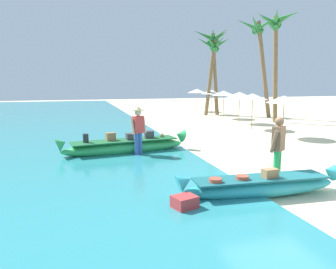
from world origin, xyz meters
The scene contains 17 objects.
ground_plane centered at (0.00, 0.00, 0.00)m, with size 80.00×80.00×0.00m, color beige.
boat_cyan_foreground centered at (-1.16, -0.82, 0.26)m, with size 3.92×0.83×0.71m.
boat_green_midground centered at (-3.40, 4.24, 0.30)m, with size 4.70×1.38×0.83m.
person_vendor_hatted centered at (-3.03, 3.69, 1.00)m, with size 0.58×0.44×1.73m.
person_tourist_customer centered at (-0.27, -0.12, 0.95)m, with size 0.56×0.49×1.69m.
parasol_row_0 centered at (3.99, 5.69, 1.75)m, with size 1.60×1.60×1.91m.
parasol_row_1 centered at (4.01, 8.44, 1.75)m, with size 1.60×1.60×1.91m.
parasol_row_2 centered at (4.56, 10.86, 1.75)m, with size 1.60×1.60×1.91m.
parasol_row_3 centered at (4.80, 13.55, 1.75)m, with size 1.60×1.60×1.91m.
parasol_row_4 centered at (5.08, 16.29, 1.75)m, with size 1.60×1.60×1.91m.
parasol_row_5 centered at (4.97, 19.06, 1.75)m, with size 1.60×1.60×1.91m.
palm_tree_tall_inland centered at (5.02, 15.99, 4.57)m, with size 2.55×2.71×5.90m.
palm_tree_leaning_seaward centered at (7.29, 13.34, 5.36)m, with size 2.68×2.59×6.91m.
palm_tree_mid_cluster centered at (5.04, 16.03, 5.08)m, with size 2.71×2.58×6.37m.
palm_tree_far_behind centered at (6.72, 10.68, 5.32)m, with size 2.39×2.50×6.67m.
cooler_box centered at (-3.06, -1.18, 0.17)m, with size 0.45×0.38×0.33m, color #C63838.
paddle centered at (-1.52, -1.99, 0.03)m, with size 0.81×1.56×0.05m.
Camera 1 is at (-5.03, -6.89, 2.53)m, focal length 34.76 mm.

